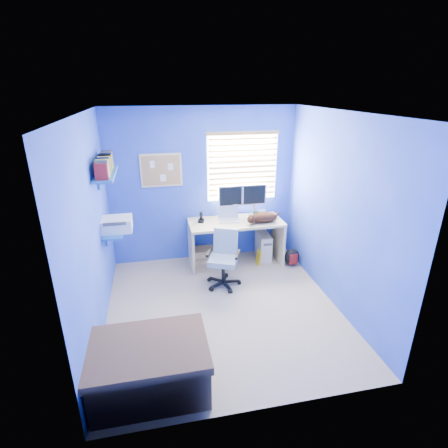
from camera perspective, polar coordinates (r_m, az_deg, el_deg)
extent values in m
cube|color=tan|center=(4.79, -0.18, -13.62)|extent=(3.00, 3.20, 0.00)
cube|color=white|center=(3.93, -0.22, 17.75)|extent=(3.00, 3.20, 0.00)
cube|color=blue|center=(5.70, -3.45, 6.14)|extent=(3.00, 0.01, 2.50)
cube|color=blue|center=(2.81, 6.50, -11.10)|extent=(3.00, 0.01, 2.50)
cube|color=blue|center=(4.18, -20.75, -1.07)|extent=(0.01, 3.20, 2.50)
cube|color=blue|center=(4.71, 17.98, 1.78)|extent=(0.01, 3.20, 2.50)
cube|color=#C8B88E|center=(5.76, 1.89, -2.96)|extent=(1.51, 0.65, 0.74)
cube|color=silver|center=(5.59, 0.79, 1.58)|extent=(0.36, 0.30, 0.22)
cube|color=silver|center=(5.70, 1.04, 3.67)|extent=(0.40, 0.12, 0.54)
cube|color=silver|center=(5.80, 4.86, 3.91)|extent=(0.40, 0.13, 0.54)
cube|color=black|center=(5.56, -3.75, 1.15)|extent=(0.12, 0.13, 0.17)
imported|color=#125A1F|center=(5.75, 5.30, 1.41)|extent=(0.10, 0.09, 0.10)
cylinder|color=silver|center=(5.96, 6.22, 1.96)|extent=(0.13, 0.13, 0.07)
ellipsoid|color=black|center=(5.58, 6.45, 1.09)|extent=(0.51, 0.38, 0.16)
cube|color=beige|center=(5.99, 6.42, -3.61)|extent=(0.21, 0.45, 0.45)
cube|color=tan|center=(5.85, -3.41, -5.18)|extent=(0.35, 0.28, 0.27)
cube|color=yellow|center=(5.83, 5.66, -5.49)|extent=(0.03, 0.17, 0.24)
ellipsoid|color=black|center=(5.87, 11.01, -5.33)|extent=(0.27, 0.22, 0.29)
cube|color=brown|center=(3.68, -11.95, -21.87)|extent=(1.06, 0.76, 0.51)
cylinder|color=black|center=(5.27, -0.12, -9.64)|extent=(0.63, 0.63, 0.06)
cylinder|color=black|center=(5.18, -0.12, -7.86)|extent=(0.07, 0.07, 0.32)
cube|color=#9BA6BA|center=(5.08, -0.13, -5.91)|extent=(0.51, 0.51, 0.08)
cube|color=#9BA6BA|center=(5.15, 0.27, -2.73)|extent=(0.35, 0.19, 0.37)
cube|color=white|center=(5.74, 3.01, 9.36)|extent=(1.15, 0.01, 1.10)
cube|color=#A8844C|center=(5.71, 3.09, 9.29)|extent=(1.10, 0.03, 1.00)
cube|color=#C8B88E|center=(5.55, -10.21, 8.63)|extent=(0.64, 0.02, 0.52)
cube|color=tan|center=(5.55, -10.21, 8.61)|extent=(0.58, 0.01, 0.46)
cube|color=#2362B1|center=(4.98, -17.53, -1.21)|extent=(0.26, 0.55, 0.03)
cube|color=silver|center=(4.93, -17.21, -0.05)|extent=(0.42, 0.34, 0.18)
cube|color=#2362B1|center=(4.74, -18.73, 7.74)|extent=(0.24, 0.90, 0.03)
cube|color=navy|center=(4.72, -19.04, 9.20)|extent=(0.15, 0.80, 0.22)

